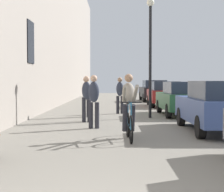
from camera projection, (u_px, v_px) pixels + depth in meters
cyclist_on_bicycle at (129, 108)px, 9.58m from camera, size 0.52×1.76×1.74m
pedestrian_near at (94, 98)px, 11.75m from camera, size 0.34×0.24×1.71m
pedestrian_mid at (87, 96)px, 13.56m from camera, size 0.35×0.25×1.71m
pedestrian_far at (86, 94)px, 15.50m from camera, size 0.37×0.29×1.70m
pedestrian_furthest at (120, 93)px, 17.09m from camera, size 0.35×0.26×1.69m
street_lamp at (150, 42)px, 15.08m from camera, size 0.32×0.32×4.90m
parked_car_second at (218, 106)px, 10.95m from camera, size 1.82×4.29×1.52m
parked_car_third at (182, 98)px, 16.17m from camera, size 1.83×4.22×1.49m
parked_car_fourth at (164, 93)px, 21.95m from camera, size 1.83×4.24×1.50m
parked_car_fifth at (154, 90)px, 27.88m from camera, size 1.95×4.49×1.58m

